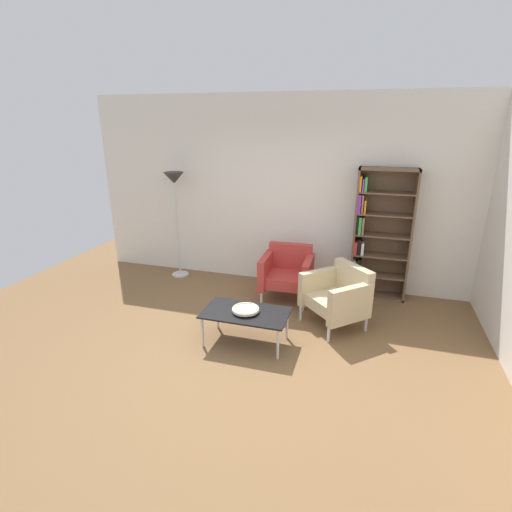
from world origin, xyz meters
name	(u,v)px	position (x,y,z in m)	size (l,w,h in m)	color
ground_plane	(234,361)	(0.00, 0.00, 0.00)	(8.32, 8.32, 0.00)	brown
plaster_back_panel	(286,193)	(0.00, 2.46, 1.45)	(6.40, 0.12, 2.90)	silver
bookshelf_tall	(377,235)	(1.40, 2.25, 0.94)	(0.80, 0.30, 1.90)	brown
coffee_table_low	(245,314)	(0.00, 0.42, 0.37)	(1.00, 0.56, 0.40)	black
decorative_bowl	(245,309)	(0.00, 0.42, 0.43)	(0.32, 0.32, 0.05)	beige
armchair_spare_guest	(287,272)	(0.20, 1.76, 0.41)	(0.74, 0.68, 0.78)	#B73833
armchair_near_window	(338,295)	(0.99, 1.17, 0.41)	(0.95, 0.95, 0.78)	#C6B289
floor_lamp_torchiere	(175,191)	(-1.74, 2.12, 1.45)	(0.32, 0.32, 1.74)	silver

